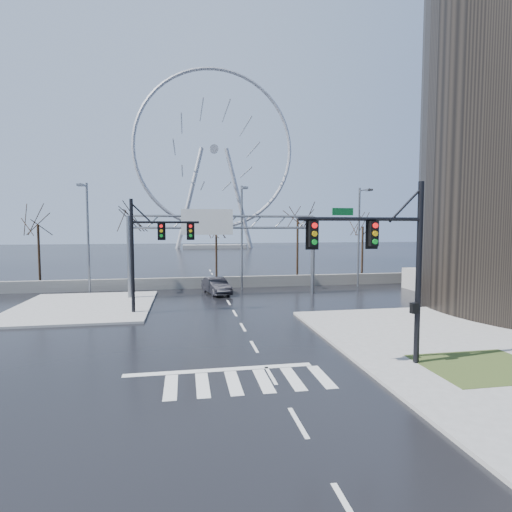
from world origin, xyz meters
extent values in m
plane|color=black|center=(0.00, 0.00, 0.00)|extent=(260.00, 260.00, 0.00)
cube|color=gray|center=(10.00, 2.00, 0.07)|extent=(12.00, 10.00, 0.15)
cube|color=gray|center=(-11.00, 12.00, 0.07)|extent=(10.00, 12.00, 0.15)
cube|color=#2B3F1A|center=(9.00, -5.00, 0.15)|extent=(5.00, 4.00, 0.02)
cube|color=slate|center=(0.00, 20.00, 0.55)|extent=(52.00, 0.50, 1.10)
cylinder|color=black|center=(6.50, -4.00, 4.00)|extent=(0.24, 0.24, 8.00)
cylinder|color=black|center=(3.80, -4.00, 6.40)|extent=(5.40, 0.16, 0.16)
cube|color=black|center=(4.30, -4.15, 5.80)|extent=(0.35, 0.28, 1.05)
cube|color=black|center=(1.70, -4.15, 5.80)|extent=(0.35, 0.28, 1.05)
cylinder|color=black|center=(-7.00, 9.00, 4.00)|extent=(0.24, 0.24, 8.00)
cylinder|color=black|center=(-4.70, 9.00, 6.40)|extent=(4.60, 0.16, 0.16)
cube|color=black|center=(-5.00, 8.85, 5.80)|extent=(0.35, 0.28, 1.05)
cube|color=black|center=(-3.00, 8.85, 5.80)|extent=(0.35, 0.28, 1.05)
cylinder|color=slate|center=(-8.00, 15.00, 3.50)|extent=(0.36, 0.36, 7.00)
cylinder|color=slate|center=(8.00, 15.00, 3.50)|extent=(0.36, 0.36, 7.00)
cylinder|color=slate|center=(0.00, 15.00, 7.00)|extent=(16.00, 0.20, 0.20)
cylinder|color=slate|center=(0.00, 15.00, 6.00)|extent=(16.00, 0.20, 0.20)
cube|color=#09481D|center=(-1.50, 14.85, 6.50)|extent=(4.20, 0.10, 2.00)
cube|color=silver|center=(-1.50, 14.79, 6.50)|extent=(4.40, 0.02, 2.20)
cylinder|color=slate|center=(-12.00, 18.50, 5.00)|extent=(0.20, 0.20, 10.00)
cylinder|color=slate|center=(-12.00, 17.40, 9.70)|extent=(0.12, 2.20, 0.12)
cube|color=slate|center=(-12.00, 16.40, 9.60)|extent=(0.50, 0.70, 0.18)
cylinder|color=slate|center=(2.00, 18.50, 5.00)|extent=(0.20, 0.20, 10.00)
cylinder|color=slate|center=(2.00, 17.40, 9.70)|extent=(0.12, 2.20, 0.12)
cube|color=slate|center=(2.00, 16.40, 9.60)|extent=(0.50, 0.70, 0.18)
cylinder|color=slate|center=(14.00, 18.50, 5.00)|extent=(0.20, 0.20, 10.00)
cylinder|color=slate|center=(14.00, 17.40, 9.70)|extent=(0.12, 2.20, 0.12)
cube|color=slate|center=(14.00, 16.40, 9.60)|extent=(0.50, 0.70, 0.18)
cylinder|color=black|center=(-18.00, 24.00, 3.15)|extent=(0.24, 0.24, 6.30)
cylinder|color=black|center=(-9.00, 23.50, 3.38)|extent=(0.24, 0.24, 6.75)
cylinder|color=black|center=(0.00, 24.50, 2.93)|extent=(0.24, 0.24, 5.85)
cylinder|color=black|center=(9.00, 23.50, 3.51)|extent=(0.24, 0.24, 7.02)
cylinder|color=black|center=(17.00, 24.00, 3.06)|extent=(0.24, 0.24, 6.12)
cube|color=gray|center=(5.00, 95.00, 0.50)|extent=(18.00, 6.00, 1.00)
torus|color=#B2B2B7|center=(5.00, 95.00, 28.00)|extent=(45.00, 1.00, 45.00)
cylinder|color=#B2B2B7|center=(5.00, 95.00, 28.00)|extent=(2.40, 1.50, 2.40)
cylinder|color=#B2B2B7|center=(-2.00, 95.00, 14.00)|extent=(8.28, 1.20, 28.82)
cylinder|color=#B2B2B7|center=(12.00, 95.00, 14.00)|extent=(8.28, 1.20, 28.82)
imported|color=black|center=(-0.65, 16.32, 0.75)|extent=(2.60, 4.80, 1.50)
camera|label=1|loc=(-3.40, -19.57, 6.07)|focal=28.00mm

